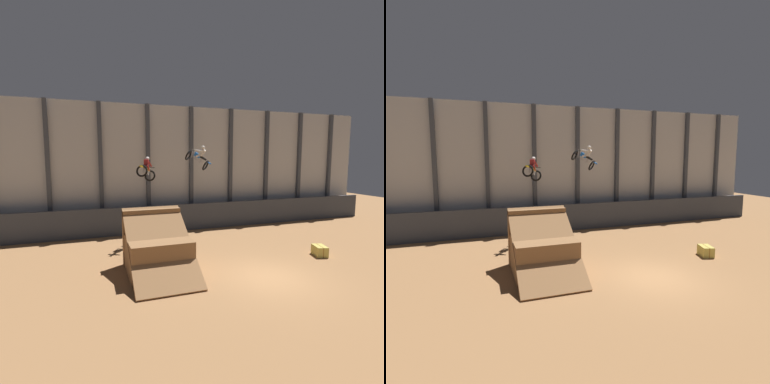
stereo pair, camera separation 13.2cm
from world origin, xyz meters
TOP-DOWN VIEW (x-y plane):
  - ground_plane at (0.00, 0.00)m, footprint 60.00×60.00m
  - arena_back_wall at (0.00, 11.05)m, footprint 32.00×0.40m
  - lower_barrier at (0.00, 9.73)m, footprint 31.36×0.20m
  - dirt_ramp at (-4.64, 2.57)m, footprint 2.92×4.36m
  - rider_bike_left_air at (-4.19, 7.32)m, footprint 1.49×1.79m
  - rider_bike_right_air at (-0.58, 7.68)m, footprint 1.75×1.64m
  - hay_bale_trackside at (4.39, 1.70)m, footprint 0.83×1.03m

SIDE VIEW (x-z plane):
  - ground_plane at x=0.00m, z-range 0.00..0.00m
  - hay_bale_trackside at x=4.39m, z-range -0.01..0.57m
  - lower_barrier at x=0.00m, z-range 0.00..1.97m
  - dirt_ramp at x=-4.64m, z-range -0.46..2.53m
  - arena_back_wall at x=0.00m, z-range 0.00..9.28m
  - rider_bike_left_air at x=-4.19m, z-range 3.86..5.47m
  - rider_bike_right_air at x=-0.58m, z-range 4.58..6.28m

